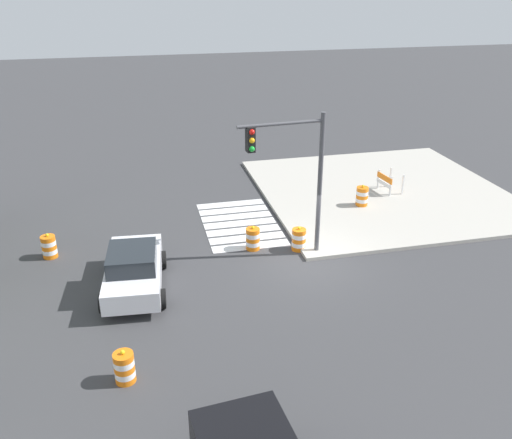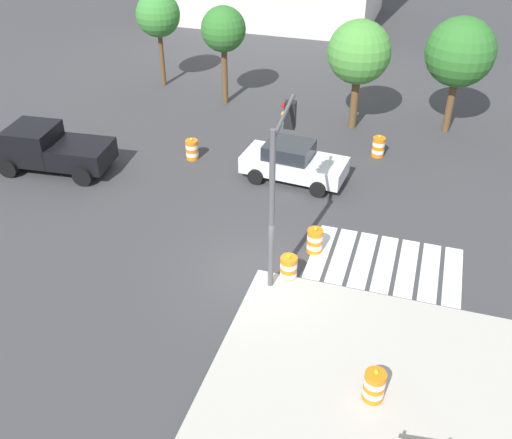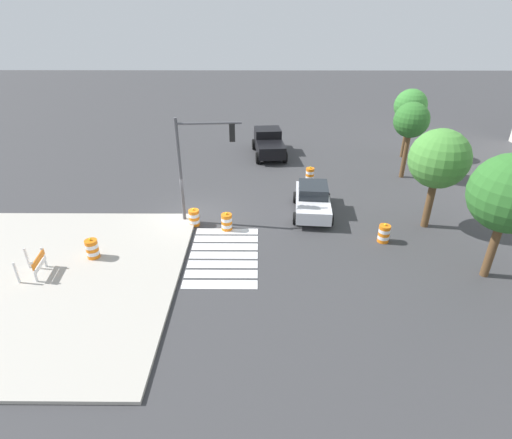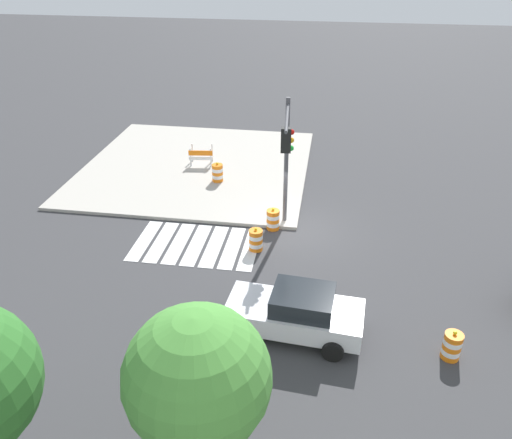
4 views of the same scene
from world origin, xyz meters
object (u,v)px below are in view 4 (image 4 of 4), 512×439
Objects in this scene: sports_car at (296,312)px; traffic_barrel_crosswalk_end at (171,385)px; traffic_light_pole at (287,150)px; traffic_barrel_near_corner at (273,220)px; traffic_barrel_median_near at (452,346)px; traffic_barrel_median_far at (256,240)px; construction_barricade at (201,155)px; traffic_barrel_on_sidewalk at (217,173)px; street_tree_streetside_far at (197,379)px.

traffic_barrel_crosswalk_end is at bearing 45.12° from sports_car.
traffic_barrel_crosswalk_end is 0.19× the size of traffic_light_pole.
traffic_barrel_near_corner is at bearing -99.55° from traffic_barrel_crosswalk_end.
traffic_barrel_near_corner is 1.00× the size of traffic_barrel_median_near.
traffic_barrel_near_corner is (1.54, -6.47, -0.36)m from sports_car.
traffic_barrel_median_far is at bearing -66.76° from sports_car.
construction_barricade is at bearing -61.69° from traffic_barrel_median_far.
construction_barricade is (6.24, -12.53, -0.09)m from sports_car.
traffic_barrel_crosswalk_end is at bearing 101.09° from construction_barricade.
traffic_barrel_on_sidewalk is at bearing -48.85° from traffic_barrel_median_near.
traffic_barrel_median_near is 0.19× the size of street_tree_streetside_far.
street_tree_streetside_far reaches higher than traffic_barrel_near_corner.
traffic_light_pole is (0.99, -5.94, 3.10)m from sports_car.
traffic_barrel_median_far is 6.60m from traffic_barrel_on_sidewalk.
traffic_barrel_median_far is 11.04m from street_tree_streetside_far.
traffic_barrel_on_sidewalk is 0.19× the size of street_tree_streetside_far.
traffic_barrel_median_near is at bearing 175.08° from sports_car.
sports_car is 6.71m from street_tree_streetside_far.
traffic_light_pole is 11.79m from street_tree_streetside_far.
construction_barricade is at bearing -49.69° from traffic_barrel_median_near.
traffic_barrel_crosswalk_end is 1.00× the size of traffic_barrel_median_near.
traffic_barrel_near_corner is 9.78m from traffic_barrel_crosswalk_end.
traffic_barrel_median_near is at bearing 130.31° from construction_barricade.
traffic_barrel_median_near is 1.00× the size of traffic_barrel_median_far.
street_tree_streetside_far is at bearing 121.32° from traffic_barrel_crosswalk_end.
sports_car is at bearing 103.36° from traffic_barrel_near_corner.
traffic_light_pole is 1.05× the size of street_tree_streetside_far.
sports_car is at bearing 113.24° from traffic_barrel_median_far.
traffic_barrel_on_sidewalk is at bearing -50.96° from traffic_barrel_near_corner.
street_tree_streetside_far is (0.00, 12.31, 3.28)m from traffic_barrel_near_corner.
traffic_barrel_near_corner is 1.00× the size of traffic_barrel_crosswalk_end.
sports_car is 11.70m from traffic_barrel_on_sidewalk.
traffic_barrel_median_near is 0.77× the size of construction_barricade.
street_tree_streetside_far is (6.27, 5.43, 3.28)m from traffic_barrel_median_near.
street_tree_streetside_far is at bearing 101.55° from traffic_barrel_on_sidewalk.
traffic_barrel_on_sidewalk is at bearing -65.23° from sports_car.
traffic_barrel_median_far is (6.75, -5.10, 0.00)m from traffic_barrel_median_near.
traffic_barrel_near_corner is at bearing -47.64° from traffic_barrel_median_near.
sports_car is 3.36× the size of construction_barricade.
traffic_barrel_crosswalk_end is 9.98m from traffic_light_pole.
construction_barricade is 0.24× the size of traffic_light_pole.
sports_car is 6.66m from traffic_barrel_near_corner.
sports_car is 4.35× the size of traffic_barrel_crosswalk_end.
traffic_light_pole is at bearing -103.38° from traffic_barrel_crosswalk_end.
traffic_barrel_crosswalk_end is at bearing 19.30° from traffic_barrel_median_near.
traffic_barrel_near_corner is 9.31m from traffic_barrel_median_near.
traffic_barrel_median_near is (-4.74, 0.41, -0.36)m from sports_car.
traffic_barrel_on_sidewalk reaches higher than traffic_barrel_crosswalk_end.
traffic_light_pole is at bearing 128.49° from construction_barricade.
traffic_light_pole is (-2.17, -9.11, 3.46)m from traffic_barrel_crosswalk_end.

